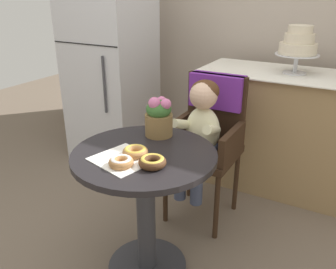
% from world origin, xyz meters
% --- Properties ---
extents(ground_plane, '(8.00, 8.00, 0.00)m').
position_xyz_m(ground_plane, '(0.00, 0.00, 0.00)').
color(ground_plane, '#6B5B4C').
extents(back_wall, '(4.80, 0.10, 2.70)m').
position_xyz_m(back_wall, '(0.00, 1.85, 1.35)').
color(back_wall, '#B2A393').
rests_on(back_wall, ground).
extents(cafe_table, '(0.72, 0.72, 0.72)m').
position_xyz_m(cafe_table, '(0.00, 0.00, 0.51)').
color(cafe_table, black).
rests_on(cafe_table, ground).
extents(wicker_chair, '(0.42, 0.45, 0.95)m').
position_xyz_m(wicker_chair, '(0.06, 0.70, 0.64)').
color(wicker_chair, '#332114').
rests_on(wicker_chair, ground).
extents(seated_child, '(0.27, 0.32, 0.73)m').
position_xyz_m(seated_child, '(0.06, 0.54, 0.68)').
color(seated_child, beige).
rests_on(seated_child, ground).
extents(paper_napkin, '(0.32, 0.31, 0.00)m').
position_xyz_m(paper_napkin, '(-0.04, -0.11, 0.72)').
color(paper_napkin, white).
rests_on(paper_napkin, cafe_table).
extents(donut_front, '(0.13, 0.13, 0.04)m').
position_xyz_m(donut_front, '(0.11, -0.10, 0.74)').
color(donut_front, '#4C2D19').
rests_on(donut_front, cafe_table).
extents(donut_mid, '(0.11, 0.11, 0.04)m').
position_xyz_m(donut_mid, '(-0.01, -0.17, 0.74)').
color(donut_mid, '#AD7542').
rests_on(donut_mid, cafe_table).
extents(donut_side, '(0.12, 0.12, 0.04)m').
position_xyz_m(donut_side, '(-0.02, -0.05, 0.74)').
color(donut_side, '#AD7542').
rests_on(donut_side, cafe_table).
extents(flower_vase, '(0.15, 0.15, 0.22)m').
position_xyz_m(flower_vase, '(-0.05, 0.22, 0.83)').
color(flower_vase, brown).
rests_on(flower_vase, cafe_table).
extents(display_counter, '(1.56, 0.62, 0.90)m').
position_xyz_m(display_counter, '(0.55, 1.30, 0.45)').
color(display_counter, '#93754C').
rests_on(display_counter, ground).
extents(tiered_cake_stand, '(0.30, 0.30, 0.33)m').
position_xyz_m(tiered_cake_stand, '(0.44, 1.30, 1.10)').
color(tiered_cake_stand, silver).
rests_on(tiered_cake_stand, display_counter).
extents(refrigerator, '(0.64, 0.63, 1.70)m').
position_xyz_m(refrigerator, '(-1.05, 1.10, 0.85)').
color(refrigerator, silver).
rests_on(refrigerator, ground).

